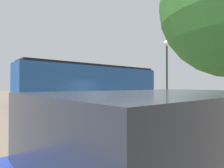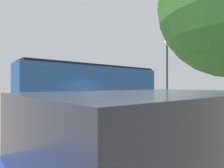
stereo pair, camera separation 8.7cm
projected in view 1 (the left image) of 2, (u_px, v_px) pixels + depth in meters
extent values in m
plane|color=#756656|center=(96.00, 105.00, 16.99)|extent=(120.00, 120.00, 0.00)
cube|color=navy|center=(96.00, 80.00, 21.32)|extent=(3.16, 16.74, 2.81)
cube|color=black|center=(139.00, 84.00, 25.89)|extent=(3.04, 2.40, 1.97)
cube|color=black|center=(96.00, 66.00, 21.33)|extent=(2.85, 16.07, 0.24)
cube|color=#38383D|center=(96.00, 94.00, 21.30)|extent=(2.85, 15.40, 0.45)
cylinder|color=black|center=(122.00, 95.00, 25.82)|extent=(0.30, 1.10, 1.10)
cylinder|color=black|center=(138.00, 95.00, 23.61)|extent=(0.30, 1.10, 1.10)
cylinder|color=black|center=(44.00, 98.00, 18.98)|extent=(0.30, 1.10, 1.10)
cylinder|color=black|center=(56.00, 99.00, 16.78)|extent=(0.30, 1.10, 1.10)
cube|color=#262B33|center=(165.00, 121.00, 1.98)|extent=(1.56, 2.64, 0.62)
cylinder|color=black|center=(184.00, 157.00, 3.78)|extent=(0.22, 0.64, 0.64)
cylinder|color=black|center=(167.00, 75.00, 17.40)|extent=(0.16, 0.16, 5.51)
sphere|color=silver|center=(167.00, 43.00, 17.42)|extent=(0.57, 0.57, 0.57)
cube|color=black|center=(156.00, 91.00, 18.84)|extent=(0.04, 8.12, 0.04)
cube|color=black|center=(156.00, 96.00, 18.84)|extent=(0.04, 8.12, 0.04)
cylinder|color=black|center=(126.00, 99.00, 16.25)|extent=(0.05, 0.05, 1.30)
cylinder|color=black|center=(142.00, 98.00, 17.54)|extent=(0.05, 0.05, 1.30)
cylinder|color=black|center=(156.00, 97.00, 18.84)|extent=(0.05, 0.05, 1.30)
cylinder|color=black|center=(167.00, 96.00, 20.13)|extent=(0.05, 0.05, 1.30)
cylinder|color=black|center=(178.00, 95.00, 21.43)|extent=(0.05, 0.05, 1.30)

